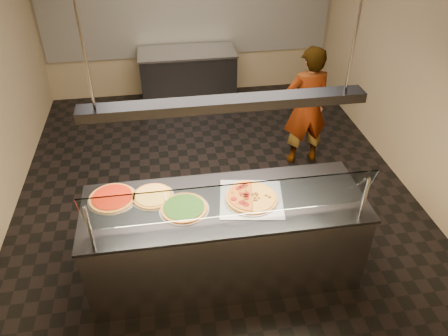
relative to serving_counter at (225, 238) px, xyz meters
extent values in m
cube|color=black|center=(0.09, 1.40, -0.48)|extent=(5.00, 6.00, 0.02)
cube|color=#9B8664|center=(0.09, 4.41, 1.03)|extent=(5.00, 0.02, 3.00)
cube|color=#9B8664|center=(0.09, -1.61, 1.03)|extent=(5.00, 0.02, 3.00)
cube|color=#9B8664|center=(2.60, 1.40, 1.03)|extent=(0.02, 6.00, 3.00)
cube|color=silver|center=(0.09, 4.38, 0.83)|extent=(4.90, 0.02, 1.20)
cube|color=#B7B7BC|center=(0.00, 0.00, -0.02)|extent=(2.61, 0.90, 0.90)
cube|color=#2D2D31|center=(0.00, 0.00, 0.45)|extent=(2.65, 0.94, 0.03)
cylinder|color=#B7B7BC|center=(-1.15, -0.40, 0.68)|extent=(0.03, 0.03, 0.44)
cylinder|color=#B7B7BC|center=(1.15, -0.40, 0.68)|extent=(0.03, 0.03, 0.44)
cube|color=white|center=(0.00, -0.34, 0.76)|extent=(2.41, 0.18, 0.47)
cube|color=silver|center=(0.25, 0.00, 0.47)|extent=(0.67, 0.67, 0.01)
cylinder|color=silver|center=(0.25, 0.00, 0.47)|extent=(0.51, 0.51, 0.01)
cylinder|color=#5F0D0B|center=(0.22, 0.16, 0.52)|extent=(0.06, 0.06, 0.01)
cylinder|color=#5F0D0B|center=(0.19, 0.15, 0.52)|extent=(0.06, 0.06, 0.01)
cylinder|color=#5F0D0B|center=(0.15, 0.12, 0.52)|extent=(0.06, 0.06, 0.01)
cylinder|color=#5F0D0B|center=(0.22, 0.03, 0.52)|extent=(0.06, 0.06, 0.01)
cylinder|color=#5F0D0B|center=(0.17, 0.03, 0.52)|extent=(0.06, 0.06, 0.01)
cylinder|color=#5F0D0B|center=(0.20, 0.01, 0.52)|extent=(0.06, 0.06, 0.01)
cylinder|color=#5F0D0B|center=(0.08, -0.02, 0.52)|extent=(0.06, 0.06, 0.01)
cylinder|color=#5F0D0B|center=(0.20, -0.03, 0.52)|extent=(0.06, 0.06, 0.01)
cylinder|color=#5F0D0B|center=(0.14, -0.08, 0.52)|extent=(0.06, 0.06, 0.01)
cylinder|color=#5F0D0B|center=(0.18, -0.11, 0.52)|extent=(0.06, 0.06, 0.01)
cube|color=#19590F|center=(0.22, 0.13, 0.52)|extent=(0.02, 0.02, 0.01)
cube|color=#19590F|center=(0.21, 0.08, 0.52)|extent=(0.02, 0.02, 0.01)
cube|color=#19590F|center=(0.15, 0.06, 0.52)|extent=(0.01, 0.02, 0.01)
cube|color=#19590F|center=(0.08, 0.07, 0.52)|extent=(0.02, 0.02, 0.01)
cube|color=#19590F|center=(0.17, 0.00, 0.52)|extent=(0.02, 0.01, 0.01)
cube|color=#19590F|center=(0.17, -0.05, 0.52)|extent=(0.02, 0.02, 0.01)
cube|color=#19590F|center=(0.18, -0.08, 0.52)|extent=(0.02, 0.01, 0.01)
sphere|color=#513014|center=(0.27, -0.05, 0.50)|extent=(0.03, 0.03, 0.03)
sphere|color=#513014|center=(0.28, -0.05, 0.50)|extent=(0.03, 0.03, 0.03)
sphere|color=#513014|center=(0.28, -0.02, 0.50)|extent=(0.03, 0.03, 0.03)
sphere|color=#513014|center=(0.31, -0.03, 0.50)|extent=(0.03, 0.03, 0.03)
sphere|color=#513014|center=(0.42, -0.03, 0.50)|extent=(0.03, 0.03, 0.03)
sphere|color=#513014|center=(0.39, 0.00, 0.50)|extent=(0.03, 0.03, 0.03)
sphere|color=#513014|center=(0.30, 0.02, 0.50)|extent=(0.03, 0.03, 0.03)
sphere|color=#513014|center=(0.31, 0.04, 0.50)|extent=(0.03, 0.03, 0.03)
sphere|color=#513014|center=(0.30, 0.05, 0.50)|extent=(0.03, 0.03, 0.03)
sphere|color=#513014|center=(0.27, 0.03, 0.50)|extent=(0.03, 0.03, 0.03)
sphere|color=#513014|center=(0.27, 0.04, 0.50)|extent=(0.03, 0.03, 0.03)
cylinder|color=silver|center=(-0.38, -0.03, 0.47)|extent=(0.46, 0.46, 0.01)
cylinder|color=#995E25|center=(-0.38, -0.03, 0.48)|extent=(0.43, 0.43, 0.02)
cylinder|color=black|center=(-0.38, -0.03, 0.49)|extent=(0.37, 0.37, 0.01)
cylinder|color=silver|center=(-0.66, 0.19, 0.47)|extent=(0.40, 0.40, 0.01)
cylinder|color=#995E25|center=(-0.66, 0.19, 0.48)|extent=(0.37, 0.37, 0.02)
cylinder|color=gold|center=(-0.66, 0.19, 0.49)|extent=(0.33, 0.33, 0.01)
cylinder|color=silver|center=(-1.03, 0.22, 0.47)|extent=(0.46, 0.46, 0.01)
cylinder|color=#995E25|center=(-1.03, 0.22, 0.48)|extent=(0.43, 0.43, 0.02)
cylinder|color=maroon|center=(-1.03, 0.22, 0.49)|extent=(0.37, 0.37, 0.01)
cube|color=#B7B7BC|center=(-0.45, 0.04, 0.49)|extent=(0.14, 0.12, 0.00)
cylinder|color=tan|center=(-0.55, 0.14, 0.49)|extent=(0.04, 0.14, 0.02)
cube|color=#2D2D31|center=(0.00, 3.95, -0.02)|extent=(1.58, 0.70, 0.90)
cube|color=#B7B7BC|center=(0.00, 3.95, 0.45)|extent=(1.62, 0.74, 0.03)
imported|color=#403A49|center=(1.40, 1.88, 0.37)|extent=(0.63, 0.43, 1.68)
cube|color=#2D2D31|center=(0.00, 0.00, 1.48)|extent=(2.30, 0.18, 0.08)
cylinder|color=#B7B7BC|center=(-1.00, 0.00, 2.03)|extent=(0.02, 0.02, 1.01)
cylinder|color=#B7B7BC|center=(1.00, 0.00, 2.03)|extent=(0.02, 0.02, 1.01)
camera|label=1|loc=(-0.50, -3.08, 3.07)|focal=35.00mm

